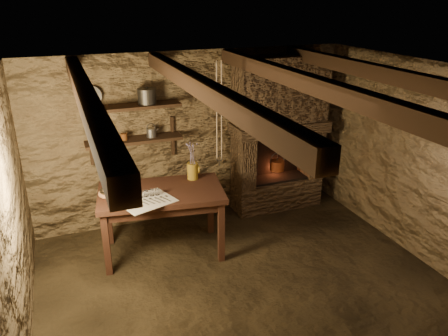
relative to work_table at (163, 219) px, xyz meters
name	(u,v)px	position (x,y,z in m)	size (l,w,h in m)	color
floor	(248,289)	(0.69, -1.11, -0.46)	(4.50, 4.50, 0.00)	black
back_wall	(193,137)	(0.69, 0.89, 0.74)	(4.50, 0.04, 2.40)	#4D3A24
front_wall	(383,319)	(0.69, -3.11, 0.74)	(4.50, 0.04, 2.40)	#4D3A24
left_wall	(9,233)	(-1.56, -1.11, 0.74)	(0.04, 4.00, 2.40)	#4D3A24
right_wall	(423,164)	(2.94, -1.11, 0.74)	(0.04, 4.00, 2.40)	#4D3A24
ceiling	(254,74)	(0.69, -1.11, 1.94)	(4.50, 4.00, 0.04)	black
beam_far_left	(86,97)	(-0.81, -1.11, 1.85)	(0.14, 3.95, 0.16)	black
beam_mid_left	(202,88)	(0.19, -1.11, 1.85)	(0.14, 3.95, 0.16)	black
beam_mid_right	(301,80)	(1.19, -1.11, 1.85)	(0.14, 3.95, 0.16)	black
beam_far_right	(384,74)	(2.19, -1.11, 1.85)	(0.14, 3.95, 0.16)	black
shelf_lower	(134,140)	(-0.16, 0.73, 0.84)	(1.25, 0.30, 0.04)	black
shelf_upper	(132,107)	(-0.16, 0.73, 1.29)	(1.25, 0.30, 0.04)	black
hearth	(279,130)	(1.94, 0.66, 0.76)	(1.43, 0.51, 2.30)	#36271B
work_table	(163,219)	(0.00, 0.00, 0.00)	(1.62, 1.08, 0.86)	black
linen_cloth	(147,201)	(-0.22, -0.24, 0.40)	(0.58, 0.47, 0.01)	silver
pewter_cutlery_row	(147,201)	(-0.22, -0.26, 0.41)	(0.49, 0.19, 0.01)	gray
drinking_glasses	(146,194)	(-0.20, -0.13, 0.44)	(0.19, 0.06, 0.07)	white
stoneware_jug	(193,163)	(0.48, 0.21, 0.61)	(0.16, 0.16, 0.49)	#B08A22
wooden_bowl	(111,193)	(-0.58, 0.07, 0.43)	(0.31, 0.31, 0.11)	#A56D47
iron_stockpot	(147,97)	(0.05, 0.73, 1.40)	(0.24, 0.24, 0.18)	#32302D
tin_pan	(92,96)	(-0.63, 0.83, 1.44)	(0.26, 0.26, 0.03)	gray
small_kettle	(151,133)	(0.07, 0.73, 0.92)	(0.17, 0.13, 0.18)	gray
rusty_tin	(124,137)	(-0.29, 0.73, 0.90)	(0.09, 0.09, 0.09)	#562B11
red_pot	(277,165)	(1.91, 0.61, 0.24)	(0.26, 0.26, 0.54)	maroon
hanging_ropes	(219,111)	(0.74, -0.06, 1.34)	(0.08, 0.08, 1.20)	tan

